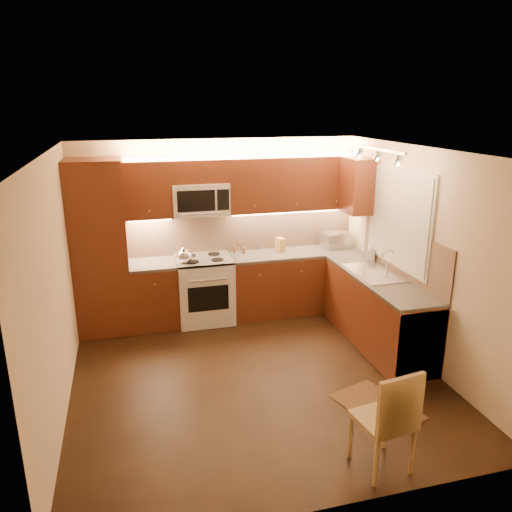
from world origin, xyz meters
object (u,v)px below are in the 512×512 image
object	(u,v)px
stove	(205,289)
microwave	(200,199)
dining_chair	(383,417)
soap_bottle	(371,252)
toaster_oven	(335,240)
knife_block	(280,245)
kettle	(184,254)
sink	(375,268)

from	to	relation	value
stove	microwave	size ratio (longest dim) A/B	1.21
microwave	dining_chair	world-z (taller)	microwave
microwave	soap_bottle	xyz separation A→B (m)	(2.22, -0.74, -0.71)
microwave	soap_bottle	distance (m)	2.44
toaster_oven	knife_block	size ratio (longest dim) A/B	1.91
knife_block	microwave	bearing A→B (deg)	162.89
kettle	toaster_oven	world-z (taller)	kettle
microwave	dining_chair	distance (m)	3.82
microwave	toaster_oven	bearing A→B (deg)	-0.47
sink	kettle	world-z (taller)	kettle
microwave	knife_block	world-z (taller)	microwave
microwave	sink	distance (m)	2.48
sink	dining_chair	world-z (taller)	sink
microwave	toaster_oven	distance (m)	2.12
kettle	toaster_oven	xyz separation A→B (m)	(2.27, 0.25, -0.03)
toaster_oven	kettle	bearing A→B (deg)	178.40
soap_bottle	dining_chair	bearing A→B (deg)	-92.92
stove	dining_chair	xyz separation A→B (m)	(0.95, -3.35, 0.02)
sink	kettle	xyz separation A→B (m)	(-2.28, 0.99, 0.07)
microwave	kettle	distance (m)	0.78
toaster_oven	soap_bottle	xyz separation A→B (m)	(0.22, -0.72, -0.00)
stove	toaster_oven	bearing A→B (deg)	3.40
dining_chair	kettle	bearing A→B (deg)	102.52
kettle	dining_chair	world-z (taller)	kettle
soap_bottle	dining_chair	xyz separation A→B (m)	(-1.27, -2.75, -0.53)
kettle	dining_chair	distance (m)	3.48
stove	knife_block	distance (m)	1.27
microwave	soap_bottle	bearing A→B (deg)	-18.36
stove	toaster_oven	xyz separation A→B (m)	(1.99, 0.12, 0.55)
sink	dining_chair	xyz separation A→B (m)	(-1.05, -2.22, -0.50)
kettle	sink	bearing A→B (deg)	-11.62
sink	toaster_oven	size ratio (longest dim) A/B	2.27
toaster_oven	knife_block	world-z (taller)	toaster_oven
kettle	knife_block	world-z (taller)	kettle
sink	soap_bottle	xyz separation A→B (m)	(0.22, 0.52, 0.03)
microwave	dining_chair	bearing A→B (deg)	-74.73
stove	microwave	bearing A→B (deg)	90.00
soap_bottle	dining_chair	size ratio (longest dim) A/B	0.23
stove	dining_chair	distance (m)	3.48
sink	toaster_oven	bearing A→B (deg)	90.26
microwave	kettle	size ratio (longest dim) A/B	3.10
stove	sink	xyz separation A→B (m)	(2.00, -1.12, 0.52)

